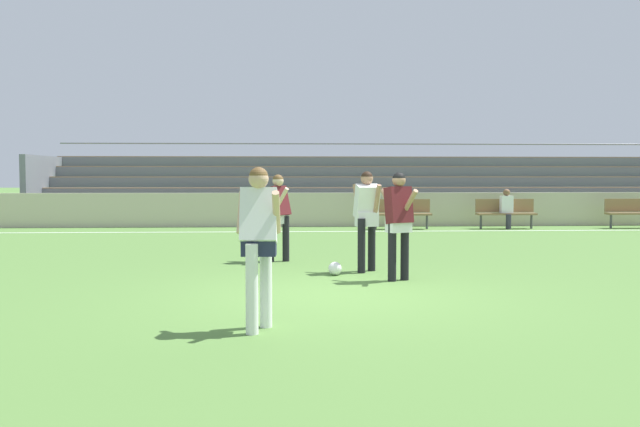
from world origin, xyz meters
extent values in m
plane|color=#517A38|center=(0.00, 0.00, 0.00)|extent=(160.00, 160.00, 0.00)
cube|color=white|center=(0.00, 10.52, 0.00)|extent=(44.00, 0.12, 0.01)
cube|color=beige|center=(0.00, 12.50, 0.53)|extent=(48.00, 0.16, 1.07)
cube|color=#897051|center=(3.50, 13.80, 0.38)|extent=(25.59, 0.36, 0.08)
cube|color=slate|center=(3.50, 13.60, 0.19)|extent=(25.59, 0.04, 0.38)
cube|color=#897051|center=(3.50, 14.56, 0.77)|extent=(25.59, 0.36, 0.08)
cube|color=slate|center=(3.50, 14.36, 0.58)|extent=(25.59, 0.04, 0.38)
cube|color=#897051|center=(3.50, 15.32, 1.15)|extent=(25.59, 0.36, 0.08)
cube|color=slate|center=(3.50, 15.12, 0.96)|extent=(25.59, 0.04, 0.38)
cube|color=#897051|center=(3.50, 16.08, 1.54)|extent=(25.59, 0.36, 0.08)
cube|color=slate|center=(3.50, 15.88, 1.35)|extent=(25.59, 0.04, 0.38)
cube|color=#897051|center=(3.50, 16.84, 1.92)|extent=(25.59, 0.36, 0.08)
cube|color=slate|center=(3.50, 16.64, 1.73)|extent=(25.59, 0.04, 0.38)
cube|color=#897051|center=(3.50, 17.59, 2.31)|extent=(25.59, 0.36, 0.08)
cube|color=slate|center=(3.50, 17.39, 2.11)|extent=(25.59, 0.04, 0.38)
cube|color=slate|center=(-9.19, 15.70, 1.15)|extent=(0.20, 4.15, 2.31)
cylinder|color=slate|center=(3.50, 17.84, 2.86)|extent=(25.59, 0.06, 0.06)
cube|color=olive|center=(6.03, 11.27, 0.45)|extent=(1.80, 0.40, 0.06)
cube|color=olive|center=(6.03, 11.45, 0.70)|extent=(1.80, 0.05, 0.40)
cylinder|color=#47474C|center=(5.25, 11.27, 0.23)|extent=(0.07, 0.07, 0.45)
cylinder|color=#47474C|center=(6.81, 11.27, 0.23)|extent=(0.07, 0.07, 0.45)
cube|color=olive|center=(10.07, 11.27, 0.45)|extent=(1.80, 0.40, 0.06)
cube|color=olive|center=(10.07, 11.45, 0.70)|extent=(1.80, 0.05, 0.40)
cylinder|color=#47474C|center=(9.29, 11.27, 0.23)|extent=(0.07, 0.07, 0.45)
cube|color=olive|center=(2.82, 11.27, 0.45)|extent=(1.80, 0.40, 0.06)
cube|color=olive|center=(2.82, 11.45, 0.70)|extent=(1.80, 0.05, 0.40)
cylinder|color=#47474C|center=(2.04, 11.27, 0.23)|extent=(0.07, 0.07, 0.45)
cylinder|color=#47474C|center=(3.60, 11.27, 0.23)|extent=(0.07, 0.07, 0.45)
cylinder|color=#2D2D38|center=(6.03, 11.05, 0.23)|extent=(0.16, 0.16, 0.45)
cube|color=white|center=(6.03, 11.27, 0.74)|extent=(0.36, 0.24, 0.52)
sphere|color=brown|center=(6.03, 11.27, 1.10)|extent=(0.21, 0.21, 0.21)
cylinder|color=black|center=(0.95, 1.14, 0.45)|extent=(0.13, 0.13, 0.89)
cylinder|color=black|center=(1.16, 1.24, 0.45)|extent=(0.13, 0.13, 0.89)
cube|color=white|center=(1.06, 1.19, 0.87)|extent=(0.42, 0.35, 0.24)
cube|color=#56191E|center=(1.06, 1.19, 1.17)|extent=(0.47, 0.42, 0.58)
cylinder|color=#A87A5B|center=(0.92, 1.32, 1.21)|extent=(0.24, 0.40, 0.44)
cylinder|color=#A87A5B|center=(1.19, 1.05, 1.21)|extent=(0.24, 0.40, 0.44)
sphere|color=#A87A5B|center=(1.06, 1.19, 1.56)|extent=(0.21, 0.21, 0.21)
sphere|color=black|center=(1.06, 1.19, 1.58)|extent=(0.20, 0.20, 0.20)
cylinder|color=black|center=(0.78, 2.30, 0.46)|extent=(0.13, 0.13, 0.91)
cylinder|color=black|center=(0.58, 2.05, 0.46)|extent=(0.13, 0.13, 0.91)
cube|color=white|center=(0.68, 2.18, 0.89)|extent=(0.40, 0.29, 0.24)
cube|color=white|center=(0.68, 2.18, 1.19)|extent=(0.44, 0.43, 0.60)
cylinder|color=#A87A5B|center=(0.84, 2.05, 1.23)|extent=(0.13, 0.27, 0.51)
cylinder|color=#A87A5B|center=(0.52, 2.31, 1.23)|extent=(0.13, 0.27, 0.51)
sphere|color=#A87A5B|center=(0.68, 2.18, 1.58)|extent=(0.21, 0.21, 0.21)
sphere|color=black|center=(0.68, 2.18, 1.60)|extent=(0.20, 0.20, 0.20)
cylinder|color=white|center=(-1.05, -2.32, 0.47)|extent=(0.13, 0.13, 0.93)
cylinder|color=white|center=(-0.91, -2.00, 0.47)|extent=(0.13, 0.13, 0.93)
cube|color=#232847|center=(-0.98, -2.16, 0.91)|extent=(0.37, 0.24, 0.24)
cube|color=white|center=(-0.98, -2.16, 1.21)|extent=(0.40, 0.39, 0.60)
cylinder|color=#D6A884|center=(-1.16, -2.06, 1.25)|extent=(0.09, 0.37, 0.46)
cylinder|color=#D6A884|center=(-0.79, -2.26, 1.25)|extent=(0.09, 0.37, 0.46)
sphere|color=#D6A884|center=(-0.98, -2.16, 1.60)|extent=(0.21, 0.21, 0.21)
sphere|color=brown|center=(-0.98, -2.16, 1.62)|extent=(0.20, 0.20, 0.20)
cylinder|color=black|center=(-0.96, 3.64, 0.43)|extent=(0.13, 0.13, 0.86)
cylinder|color=black|center=(-0.68, 3.69, 0.43)|extent=(0.13, 0.13, 0.86)
cube|color=white|center=(-0.82, 3.66, 0.84)|extent=(0.40, 0.42, 0.24)
cube|color=#56191E|center=(-0.82, 3.66, 1.14)|extent=(0.51, 0.52, 0.60)
cylinder|color=beige|center=(-0.87, 3.86, 1.18)|extent=(0.33, 0.29, 0.47)
cylinder|color=beige|center=(-0.77, 3.47, 1.18)|extent=(0.33, 0.29, 0.47)
sphere|color=beige|center=(-0.82, 3.66, 1.52)|extent=(0.21, 0.21, 0.21)
sphere|color=brown|center=(-0.82, 3.66, 1.54)|extent=(0.20, 0.20, 0.20)
sphere|color=white|center=(0.12, 1.81, 0.11)|extent=(0.22, 0.22, 0.22)
camera|label=1|loc=(-0.72, -9.41, 1.64)|focal=38.96mm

